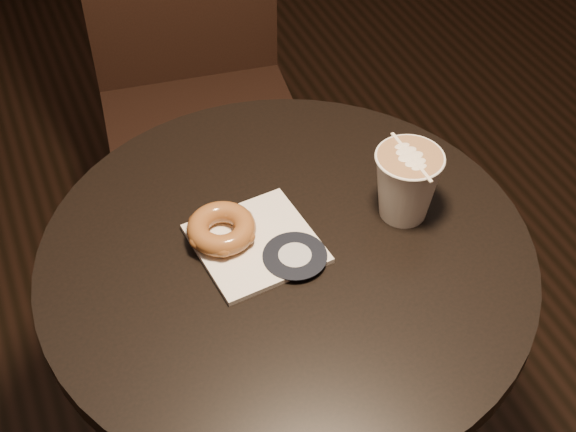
{
  "coord_description": "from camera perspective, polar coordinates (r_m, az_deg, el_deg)",
  "views": [
    {
      "loc": [
        -0.29,
        -0.7,
        1.58
      ],
      "look_at": [
        0.01,
        0.03,
        0.79
      ],
      "focal_mm": 50.0,
      "sensor_mm": 36.0,
      "label": 1
    }
  ],
  "objects": [
    {
      "name": "cafe_table",
      "position": [
        1.28,
        -0.1,
        -8.49
      ],
      "size": [
        0.7,
        0.7,
        0.75
      ],
      "color": "black",
      "rests_on": "ground"
    },
    {
      "name": "chair",
      "position": [
        1.78,
        -6.8,
        10.94
      ],
      "size": [
        0.47,
        0.47,
        1.05
      ],
      "rotation": [
        0.0,
        0.0,
        -0.14
      ],
      "color": "black",
      "rests_on": "ground"
    },
    {
      "name": "pastry_bag",
      "position": [
        1.13,
        -2.29,
        -1.97
      ],
      "size": [
        0.18,
        0.18,
        0.01
      ],
      "primitive_type": "cube",
      "rotation": [
        0.0,
        0.0,
        0.1
      ],
      "color": "white",
      "rests_on": "cafe_table"
    },
    {
      "name": "doughnut",
      "position": [
        1.12,
        -4.75,
        -0.89
      ],
      "size": [
        0.1,
        0.1,
        0.03
      ],
      "primitive_type": "torus",
      "color": "brown",
      "rests_on": "pastry_bag"
    },
    {
      "name": "latte_cup",
      "position": [
        1.15,
        8.4,
        2.19
      ],
      "size": [
        0.1,
        0.1,
        0.11
      ],
      "primitive_type": null,
      "color": "silver",
      "rests_on": "cafe_table"
    }
  ]
}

